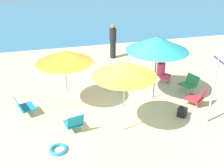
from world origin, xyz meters
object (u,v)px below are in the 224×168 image
beach_chair_c (189,83)px  beach_chair_d (74,122)px  person_b (113,41)px  beach_bag (182,112)px  beach_chair_a (118,80)px  umbrella_teal (157,44)px  beach_chair_e (198,97)px  person_a (162,70)px  umbrella_yellow (125,69)px  swim_ring (58,149)px  beach_chair_b (23,106)px  warning_sign (217,72)px  umbrella_orange (64,57)px

beach_chair_c → beach_chair_d: size_ratio=1.06×
person_b → beach_bag: size_ratio=5.61×
beach_chair_d → beach_chair_a: bearing=-52.7°
umbrella_teal → beach_chair_e: 2.10m
beach_chair_e → person_a: person_a is taller
beach_chair_c → person_b: 4.23m
beach_chair_c → umbrella_yellow: bearing=10.6°
swim_ring → beach_chair_a: bearing=50.6°
umbrella_teal → beach_chair_a: 2.06m
beach_chair_b → person_b: person_b is taller
warning_sign → person_a: bearing=102.3°
umbrella_teal → warning_sign: (0.95, -1.69, -0.33)m
beach_chair_a → beach_chair_d: bearing=-88.8°
warning_sign → swim_ring: (-4.22, -0.17, -1.51)m
warning_sign → beach_chair_c: bearing=86.1°
umbrella_orange → beach_chair_e: umbrella_orange is taller
swim_ring → beach_bag: beach_bag is taller
umbrella_teal → beach_chair_c: bearing=3.6°
beach_chair_a → beach_bag: (1.35, -2.20, -0.18)m
umbrella_yellow → umbrella_teal: (1.49, 1.46, 0.06)m
umbrella_orange → person_a: 3.89m
swim_ring → beach_bag: 3.71m
person_a → person_b: (-1.14, 2.83, 0.32)m
person_b → warning_sign: warning_sign is taller
person_a → swim_ring: bearing=-96.6°
umbrella_yellow → beach_chair_d: size_ratio=3.33×
beach_chair_a → person_b: (0.60, 2.98, 0.47)m
person_b → beach_chair_a: bearing=-19.7°
warning_sign → beach_chair_d: bearing=-178.5°
umbrella_orange → beach_chair_c: 4.36m
beach_chair_b → person_a: 5.03m
beach_chair_c → warning_sign: warning_sign is taller
person_b → swim_ring: bearing=-35.0°
beach_bag → beach_chair_b: bearing=164.8°
person_b → umbrella_yellow: bearing=-20.2°
umbrella_orange → beach_chair_e: bearing=-14.6°
beach_chair_e → person_b: 5.01m
beach_chair_c → warning_sign: bearing=59.3°
beach_chair_e → person_a: (-0.34, 1.93, 0.15)m
beach_chair_d → person_b: (2.42, 5.14, 0.48)m
beach_chair_a → person_b: size_ratio=0.45×
beach_chair_c → person_b: size_ratio=0.42×
beach_chair_d → beach_bag: size_ratio=2.23×
beach_chair_a → beach_chair_b: 3.30m
umbrella_orange → umbrella_teal: size_ratio=0.88×
beach_bag → beach_chair_a: bearing=121.5°
beach_chair_d → beach_bag: beach_chair_d is taller
beach_chair_a → beach_bag: bearing=-17.1°
umbrella_orange → person_a: umbrella_orange is taller
beach_chair_a → warning_sign: (1.91, -2.64, 1.23)m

